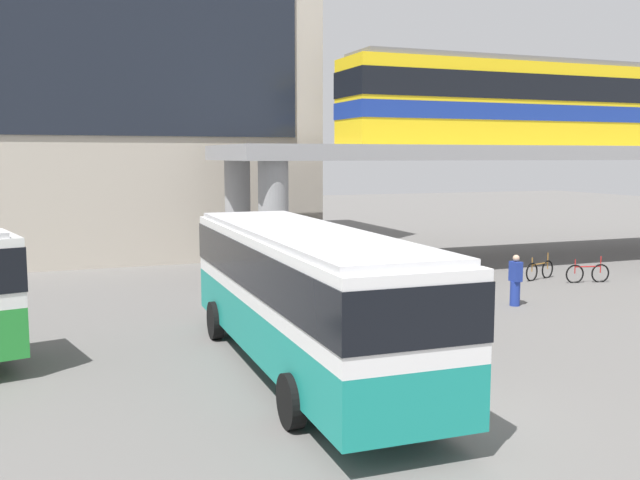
# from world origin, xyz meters

# --- Properties ---
(ground_plane) EXTENTS (120.00, 120.00, 0.00)m
(ground_plane) POSITION_xyz_m (0.00, 10.00, 0.00)
(ground_plane) COLOR #605E5B
(elevated_platform) EXTENTS (33.05, 6.79, 5.25)m
(elevated_platform) POSITION_xyz_m (16.28, 15.90, 4.57)
(elevated_platform) COLOR gray
(elevated_platform) RESTS_ON ground_plane
(train) EXTENTS (19.24, 2.96, 3.84)m
(train) POSITION_xyz_m (14.56, 15.90, 7.22)
(train) COLOR yellow
(train) RESTS_ON elevated_platform
(bus_main) EXTENTS (2.90, 11.08, 3.22)m
(bus_main) POSITION_xyz_m (-1.42, 3.46, 1.99)
(bus_main) COLOR teal
(bus_main) RESTS_ON ground_plane
(bicycle_red) EXTENTS (1.76, 0.43, 1.04)m
(bicycle_red) POSITION_xyz_m (12.53, 10.18, 0.36)
(bicycle_red) COLOR black
(bicycle_red) RESTS_ON ground_plane
(bicycle_brown) EXTENTS (1.72, 0.61, 1.04)m
(bicycle_brown) POSITION_xyz_m (11.28, 11.42, 0.36)
(bicycle_brown) COLOR black
(bicycle_brown) RESTS_ON ground_plane
(pedestrian_at_kerb) EXTENTS (0.32, 0.41, 1.66)m
(pedestrian_at_kerb) POSITION_xyz_m (7.35, 7.65, 0.78)
(pedestrian_at_kerb) COLOR navy
(pedestrian_at_kerb) RESTS_ON ground_plane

